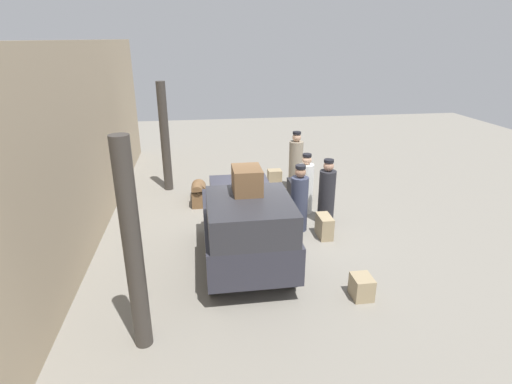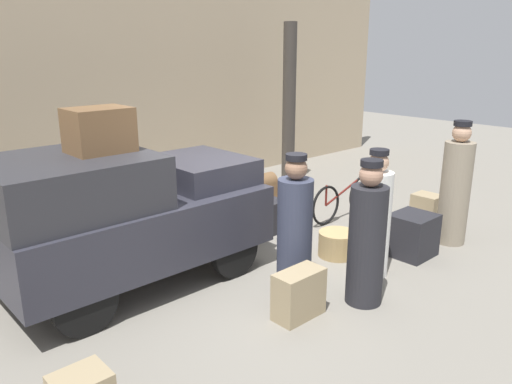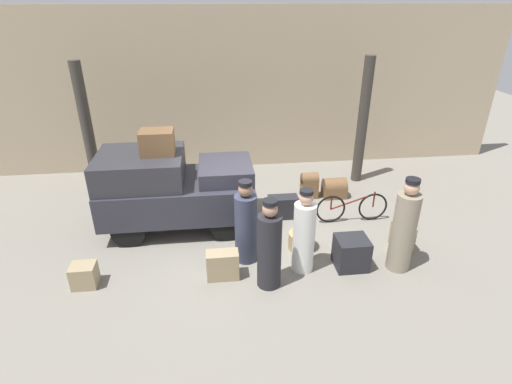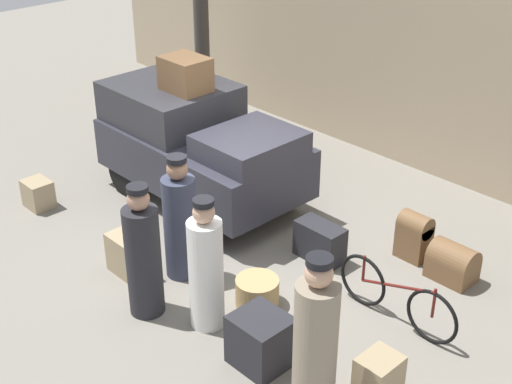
{
  "view_description": "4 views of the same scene",
  "coord_description": "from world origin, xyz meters",
  "px_view_note": "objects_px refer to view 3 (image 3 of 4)",
  "views": [
    {
      "loc": [
        -8.98,
        1.55,
        4.53
      ],
      "look_at": [
        0.2,
        0.2,
        0.95
      ],
      "focal_mm": 28.0,
      "sensor_mm": 36.0,
      "label": 1
    },
    {
      "loc": [
        -4.3,
        -4.68,
        2.9
      ],
      "look_at": [
        0.2,
        0.2,
        0.95
      ],
      "focal_mm": 35.0,
      "sensor_mm": 36.0,
      "label": 2
    },
    {
      "loc": [
        -0.68,
        -7.32,
        4.71
      ],
      "look_at": [
        0.2,
        0.2,
        0.95
      ],
      "focal_mm": 28.0,
      "sensor_mm": 36.0,
      "label": 3
    },
    {
      "loc": [
        6.2,
        -5.53,
        5.36
      ],
      "look_at": [
        0.2,
        0.2,
        0.95
      ],
      "focal_mm": 50.0,
      "sensor_mm": 36.0,
      "label": 4
    }
  ],
  "objects_px": {
    "porter_standing_middle": "(304,235)",
    "trunk_on_truck_roof": "(157,142)",
    "truck": "(173,187)",
    "porter_with_bicycle": "(404,229)",
    "suitcase_black_upright": "(223,265)",
    "trunk_umber_medium": "(84,275)",
    "trunk_barrel_dark": "(309,184)",
    "suitcase_small_leather": "(402,237)",
    "trunk_wicker_pale": "(351,253)",
    "wicker_basket": "(302,241)",
    "trunk_large_brown": "(334,188)",
    "bicycle": "(352,208)",
    "porter_lifting_near_truck": "(246,225)",
    "conductor_in_dark_uniform": "(269,248)",
    "suitcase_tan_flat": "(283,207)"
  },
  "relations": [
    {
      "from": "porter_lifting_near_truck",
      "to": "trunk_umber_medium",
      "type": "bearing_deg",
      "value": -170.94
    },
    {
      "from": "porter_with_bicycle",
      "to": "trunk_on_truck_roof",
      "type": "distance_m",
      "value": 5.13
    },
    {
      "from": "suitcase_tan_flat",
      "to": "trunk_on_truck_roof",
      "type": "bearing_deg",
      "value": -178.77
    },
    {
      "from": "trunk_barrel_dark",
      "to": "bicycle",
      "type": "bearing_deg",
      "value": -62.92
    },
    {
      "from": "truck",
      "to": "trunk_umber_medium",
      "type": "relative_size",
      "value": 7.5
    },
    {
      "from": "suitcase_black_upright",
      "to": "conductor_in_dark_uniform",
      "type": "bearing_deg",
      "value": -19.36
    },
    {
      "from": "porter_standing_middle",
      "to": "trunk_large_brown",
      "type": "bearing_deg",
      "value": 62.84
    },
    {
      "from": "bicycle",
      "to": "trunk_umber_medium",
      "type": "xyz_separation_m",
      "value": [
        -5.48,
        -1.66,
        -0.13
      ]
    },
    {
      "from": "trunk_wicker_pale",
      "to": "truck",
      "type": "bearing_deg",
      "value": 150.08
    },
    {
      "from": "truck",
      "to": "porter_with_bicycle",
      "type": "relative_size",
      "value": 1.74
    },
    {
      "from": "suitcase_black_upright",
      "to": "trunk_wicker_pale",
      "type": "bearing_deg",
      "value": 1.34
    },
    {
      "from": "trunk_on_truck_roof",
      "to": "suitcase_black_upright",
      "type": "bearing_deg",
      "value": -59.41
    },
    {
      "from": "suitcase_small_leather",
      "to": "trunk_large_brown",
      "type": "bearing_deg",
      "value": 105.65
    },
    {
      "from": "bicycle",
      "to": "trunk_large_brown",
      "type": "relative_size",
      "value": 2.85
    },
    {
      "from": "trunk_large_brown",
      "to": "trunk_umber_medium",
      "type": "distance_m",
      "value": 6.19
    },
    {
      "from": "porter_lifting_near_truck",
      "to": "porter_with_bicycle",
      "type": "distance_m",
      "value": 2.92
    },
    {
      "from": "porter_with_bicycle",
      "to": "suitcase_small_leather",
      "type": "distance_m",
      "value": 0.9
    },
    {
      "from": "porter_with_bicycle",
      "to": "trunk_umber_medium",
      "type": "xyz_separation_m",
      "value": [
        -5.8,
        0.13,
        -0.63
      ]
    },
    {
      "from": "trunk_barrel_dark",
      "to": "suitcase_small_leather",
      "type": "bearing_deg",
      "value": -61.93
    },
    {
      "from": "porter_lifting_near_truck",
      "to": "suitcase_tan_flat",
      "type": "distance_m",
      "value": 1.93
    },
    {
      "from": "bicycle",
      "to": "trunk_wicker_pale",
      "type": "relative_size",
      "value": 2.73
    },
    {
      "from": "porter_standing_middle",
      "to": "trunk_on_truck_roof",
      "type": "bearing_deg",
      "value": 144.34
    },
    {
      "from": "truck",
      "to": "wicker_basket",
      "type": "height_order",
      "value": "truck"
    },
    {
      "from": "trunk_barrel_dark",
      "to": "trunk_on_truck_roof",
      "type": "height_order",
      "value": "trunk_on_truck_roof"
    },
    {
      "from": "trunk_umber_medium",
      "to": "trunk_wicker_pale",
      "type": "xyz_separation_m",
      "value": [
        4.91,
        0.0,
        0.09
      ]
    },
    {
      "from": "truck",
      "to": "wicker_basket",
      "type": "xyz_separation_m",
      "value": [
        2.63,
        -1.26,
        -0.77
      ]
    },
    {
      "from": "suitcase_small_leather",
      "to": "trunk_umber_medium",
      "type": "xyz_separation_m",
      "value": [
        -6.15,
        -0.47,
        -0.06
      ]
    },
    {
      "from": "truck",
      "to": "trunk_wicker_pale",
      "type": "xyz_separation_m",
      "value": [
        3.43,
        -1.97,
        -0.64
      ]
    },
    {
      "from": "porter_lifting_near_truck",
      "to": "conductor_in_dark_uniform",
      "type": "bearing_deg",
      "value": -67.73
    },
    {
      "from": "suitcase_black_upright",
      "to": "trunk_umber_medium",
      "type": "height_order",
      "value": "suitcase_black_upright"
    },
    {
      "from": "porter_lifting_near_truck",
      "to": "conductor_in_dark_uniform",
      "type": "relative_size",
      "value": 0.99
    },
    {
      "from": "suitcase_tan_flat",
      "to": "bicycle",
      "type": "bearing_deg",
      "value": -13.79
    },
    {
      "from": "wicker_basket",
      "to": "porter_standing_middle",
      "type": "height_order",
      "value": "porter_standing_middle"
    },
    {
      "from": "conductor_in_dark_uniform",
      "to": "porter_with_bicycle",
      "type": "distance_m",
      "value": 2.53
    },
    {
      "from": "wicker_basket",
      "to": "suitcase_small_leather",
      "type": "bearing_deg",
      "value": -6.83
    },
    {
      "from": "suitcase_black_upright",
      "to": "trunk_wicker_pale",
      "type": "distance_m",
      "value": 2.45
    },
    {
      "from": "wicker_basket",
      "to": "trunk_barrel_dark",
      "type": "distance_m",
      "value": 2.38
    },
    {
      "from": "suitcase_small_leather",
      "to": "trunk_wicker_pale",
      "type": "xyz_separation_m",
      "value": [
        -1.24,
        -0.47,
        0.03
      ]
    },
    {
      "from": "bicycle",
      "to": "trunk_umber_medium",
      "type": "bearing_deg",
      "value": -163.18
    },
    {
      "from": "wicker_basket",
      "to": "trunk_wicker_pale",
      "type": "xyz_separation_m",
      "value": [
        0.8,
        -0.71,
        0.13
      ]
    },
    {
      "from": "truck",
      "to": "suitcase_small_leather",
      "type": "bearing_deg",
      "value": -17.9
    },
    {
      "from": "suitcase_small_leather",
      "to": "trunk_umber_medium",
      "type": "relative_size",
      "value": 1.28
    },
    {
      "from": "porter_lifting_near_truck",
      "to": "trunk_on_truck_roof",
      "type": "distance_m",
      "value": 2.56
    },
    {
      "from": "truck",
      "to": "conductor_in_dark_uniform",
      "type": "relative_size",
      "value": 1.9
    },
    {
      "from": "trunk_barrel_dark",
      "to": "porter_lifting_near_truck",
      "type": "bearing_deg",
      "value": -126.6
    },
    {
      "from": "trunk_on_truck_roof",
      "to": "porter_with_bicycle",
      "type": "bearing_deg",
      "value": -24.95
    },
    {
      "from": "porter_lifting_near_truck",
      "to": "trunk_barrel_dark",
      "type": "height_order",
      "value": "porter_lifting_near_truck"
    },
    {
      "from": "porter_with_bicycle",
      "to": "trunk_on_truck_roof",
      "type": "xyz_separation_m",
      "value": [
        -4.53,
        2.11,
        1.13
      ]
    },
    {
      "from": "trunk_large_brown",
      "to": "porter_with_bicycle",
      "type": "bearing_deg",
      "value": -83.63
    },
    {
      "from": "bicycle",
      "to": "porter_with_bicycle",
      "type": "bearing_deg",
      "value": -79.99
    }
  ]
}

